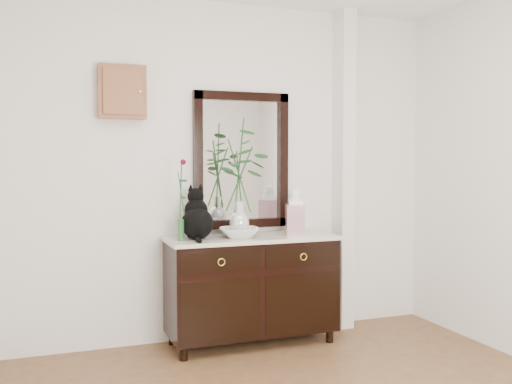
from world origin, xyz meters
name	(u,v)px	position (x,y,z in m)	size (l,w,h in m)	color
wall_back	(229,171)	(0.00, 1.98, 1.35)	(3.60, 0.04, 2.70)	white
pilaster	(343,171)	(1.00, 1.90, 1.35)	(0.12, 0.20, 2.70)	white
sideboard	(252,284)	(0.10, 1.73, 0.47)	(1.33, 0.52, 0.82)	black
wall_mirror	(242,160)	(0.10, 1.97, 1.44)	(0.80, 0.06, 1.10)	black
key_cabinet	(122,92)	(-0.85, 1.94, 1.95)	(0.35, 0.10, 0.40)	brown
cat	(197,213)	(-0.33, 1.73, 1.04)	(0.27, 0.34, 0.39)	black
lotus_bowl	(239,233)	(-0.01, 1.69, 0.89)	(0.31, 0.31, 0.08)	white
vase_branches	(239,176)	(-0.01, 1.69, 1.32)	(0.43, 0.43, 0.90)	silver
bud_vase_rose	(181,199)	(-0.47, 1.68, 1.15)	(0.07, 0.07, 0.61)	#28632E
ginger_jar	(295,211)	(0.46, 1.70, 1.04)	(0.14, 0.14, 0.38)	white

